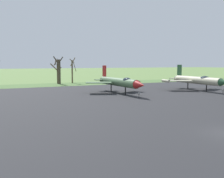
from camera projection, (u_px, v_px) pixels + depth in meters
asphalt_apron at (119, 104)px, 37.75m from camera, size 78.68×61.98×0.05m
grass_verge_strip at (51, 85)px, 70.37m from camera, size 138.68×12.00×0.06m
jet_fighter_front_left at (197, 80)px, 55.49m from camera, size 12.91×15.73×5.39m
info_placard_front_left at (223, 91)px, 48.94m from camera, size 0.62×0.33×0.99m
jet_fighter_front_right at (119, 82)px, 49.75m from camera, size 11.84×16.43×5.26m
info_placard_front_right at (139, 95)px, 43.71m from camera, size 0.47×0.22×0.95m
bare_tree_left_of_center at (59, 69)px, 72.38m from camera, size 2.90×3.09×7.60m
bare_tree_center at (57, 71)px, 74.35m from camera, size 3.07×3.05×7.00m
bare_tree_right_of_center at (72, 70)px, 76.66m from camera, size 2.19×2.38×7.41m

